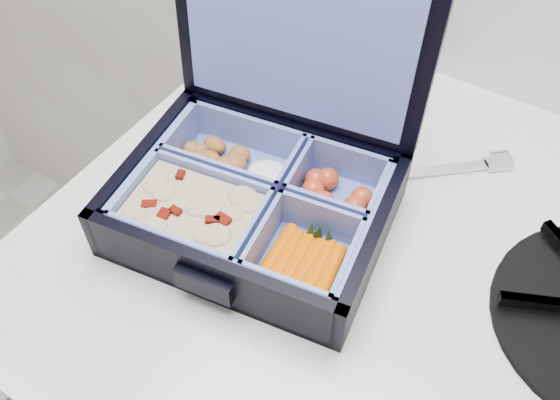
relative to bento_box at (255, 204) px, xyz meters
The scene contains 3 objects.
bento_box is the anchor object (origin of this frame).
burner_grate_rear 0.23m from the bento_box, 99.83° to the left, with size 0.19×0.19×0.02m, color black.
fork 0.18m from the bento_box, 53.07° to the left, with size 0.02×0.17×0.01m, color silver, non-canonical shape.
Camera 1 is at (-0.35, 1.34, 1.33)m, focal length 38.00 mm.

